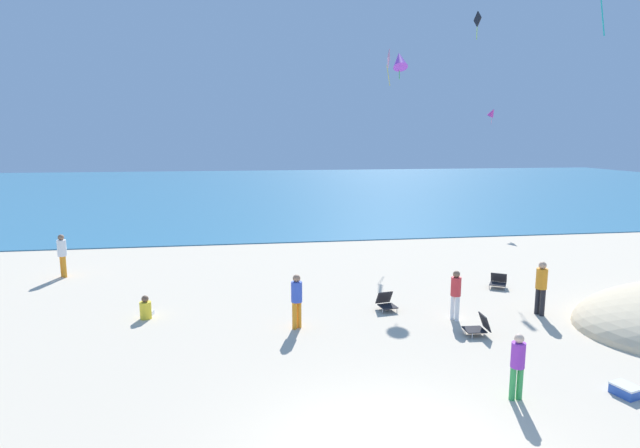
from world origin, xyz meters
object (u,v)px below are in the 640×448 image
(person_4, at_px, (456,292))
(person_5, at_px, (541,284))
(kite_black, at_px, (478,20))
(person_1, at_px, (62,253))
(beach_chair_far_left, at_px, (479,326))
(kite_pink, at_px, (389,59))
(beach_chair_far_right, at_px, (498,281))
(kite_magenta, at_px, (492,112))
(person_7, at_px, (636,324))
(kite_purple, at_px, (400,60))
(person_2, at_px, (146,310))
(person_3, at_px, (297,297))
(beach_chair_near_camera, at_px, (386,302))
(cooler_box, at_px, (626,390))
(person_6, at_px, (518,362))

(person_4, bearing_deg, person_5, -24.69)
(kite_black, bearing_deg, person_1, -166.17)
(beach_chair_far_left, distance_m, kite_pink, 18.19)
(kite_pink, bearing_deg, person_4, -97.44)
(person_5, bearing_deg, beach_chair_far_right, 68.15)
(kite_pink, xyz_separation_m, kite_magenta, (7.95, 3.48, -2.64))
(person_4, height_order, person_7, person_4)
(person_1, distance_m, person_5, 17.53)
(beach_chair_far_left, height_order, kite_black, kite_black)
(beach_chair_far_right, relative_size, kite_black, 0.61)
(person_1, height_order, kite_pink, kite_pink)
(kite_purple, distance_m, kite_pink, 5.55)
(person_5, xyz_separation_m, person_7, (1.87, -1.76, -0.73))
(person_5, bearing_deg, person_1, 138.14)
(person_1, xyz_separation_m, person_7, (17.97, -8.68, -0.74))
(person_1, bearing_deg, person_7, -66.64)
(person_2, bearing_deg, person_3, -101.03)
(beach_chair_near_camera, height_order, person_2, person_2)
(beach_chair_far_right, height_order, kite_purple, kite_purple)
(person_2, distance_m, person_3, 4.76)
(person_2, relative_size, person_3, 0.46)
(beach_chair_far_left, height_order, person_2, person_2)
(beach_chair_far_right, xyz_separation_m, person_7, (1.70, -4.70, 0.01))
(cooler_box, bearing_deg, kite_black, 76.55)
(kite_black, bearing_deg, cooler_box, -103.45)
(person_4, relative_size, kite_magenta, 1.41)
(beach_chair_far_right, relative_size, person_5, 0.49)
(kite_magenta, bearing_deg, person_7, -104.86)
(kite_black, bearing_deg, person_4, -116.08)
(beach_chair_far_left, bearing_deg, cooler_box, 116.31)
(person_3, relative_size, person_7, 2.36)
(cooler_box, bearing_deg, beach_chair_far_left, 113.18)
(beach_chair_near_camera, distance_m, person_6, 6.08)
(person_2, relative_size, person_5, 0.43)
(person_1, distance_m, kite_purple, 16.27)
(person_6, distance_m, kite_pink, 21.06)
(beach_chair_far_left, relative_size, kite_purple, 0.51)
(person_4, distance_m, person_6, 4.80)
(beach_chair_far_right, bearing_deg, kite_purple, -127.43)
(beach_chair_far_left, bearing_deg, person_7, 177.43)
(person_4, distance_m, kite_pink, 16.80)
(person_2, height_order, kite_purple, kite_purple)
(person_3, bearing_deg, person_5, -127.46)
(person_1, xyz_separation_m, person_6, (12.63, -11.71, -0.15))
(cooler_box, xyz_separation_m, person_2, (-10.99, 6.52, 0.15))
(person_4, bearing_deg, beach_chair_near_camera, 121.05)
(person_4, bearing_deg, beach_chair_far_right, 19.83)
(person_6, bearing_deg, kite_pink, 171.39)
(beach_chair_far_right, relative_size, person_6, 0.58)
(beach_chair_far_right, relative_size, kite_purple, 0.63)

